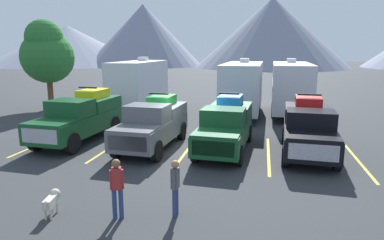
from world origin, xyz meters
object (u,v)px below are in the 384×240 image
(camper_trailer_c, at_px, (291,86))
(person_b, at_px, (117,185))
(camper_trailer_b, at_px, (243,86))
(dog, at_px, (52,199))
(pickup_truck_c, at_px, (226,125))
(pickup_truck_b, at_px, (153,123))
(pickup_truck_a, at_px, (81,117))
(camper_trailer_a, at_px, (139,83))
(pickup_truck_d, at_px, (308,128))
(person_a, at_px, (175,184))

(camper_trailer_c, bearing_deg, person_b, -109.03)
(camper_trailer_b, distance_m, dog, 16.44)
(pickup_truck_c, bearing_deg, camper_trailer_c, 69.11)
(pickup_truck_b, distance_m, dog, 7.15)
(pickup_truck_a, height_order, camper_trailer_c, camper_trailer_c)
(pickup_truck_a, relative_size, camper_trailer_a, 0.74)
(camper_trailer_b, relative_size, dog, 9.90)
(camper_trailer_b, xyz_separation_m, person_b, (-2.40, -15.65, -1.07))
(pickup_truck_a, distance_m, pickup_truck_c, 7.36)
(pickup_truck_a, relative_size, person_b, 3.42)
(pickup_truck_d, height_order, person_b, pickup_truck_d)
(pickup_truck_b, relative_size, camper_trailer_a, 0.69)
(pickup_truck_a, bearing_deg, person_b, -54.84)
(person_a, bearing_deg, pickup_truck_d, 57.99)
(pickup_truck_b, relative_size, person_a, 3.37)
(dog, bearing_deg, pickup_truck_a, 113.70)
(pickup_truck_b, height_order, dog, pickup_truck_b)
(pickup_truck_c, xyz_separation_m, person_b, (-2.16, -7.25, -0.16))
(pickup_truck_d, height_order, camper_trailer_b, camper_trailer_b)
(pickup_truck_b, xyz_separation_m, person_a, (2.72, -6.47, -0.22))
(pickup_truck_a, height_order, camper_trailer_a, camper_trailer_a)
(pickup_truck_c, distance_m, pickup_truck_d, 3.64)
(person_a, distance_m, person_b, 1.57)
(pickup_truck_c, distance_m, camper_trailer_a, 11.57)
(pickup_truck_d, distance_m, camper_trailer_a, 14.10)
(camper_trailer_b, height_order, person_a, camper_trailer_b)
(pickup_truck_a, xyz_separation_m, person_a, (6.69, -6.89, -0.29))
(camper_trailer_a, height_order, dog, camper_trailer_a)
(camper_trailer_a, bearing_deg, pickup_truck_d, -38.14)
(pickup_truck_a, height_order, pickup_truck_c, pickup_truck_a)
(pickup_truck_b, height_order, camper_trailer_a, camper_trailer_a)
(pickup_truck_a, distance_m, camper_trailer_b, 11.26)
(camper_trailer_c, bearing_deg, pickup_truck_c, -110.89)
(camper_trailer_b, relative_size, person_a, 5.35)
(dog, bearing_deg, person_a, 10.37)
(camper_trailer_b, xyz_separation_m, person_a, (-0.91, -15.16, -1.13))
(camper_trailer_b, bearing_deg, camper_trailer_c, 13.18)
(pickup_truck_d, xyz_separation_m, camper_trailer_b, (-3.40, 8.27, 0.90))
(person_b, bearing_deg, pickup_truck_c, 73.38)
(pickup_truck_d, bearing_deg, person_a, -122.01)
(camper_trailer_a, relative_size, camper_trailer_c, 0.92)
(pickup_truck_a, height_order, camper_trailer_b, camper_trailer_b)
(camper_trailer_b, bearing_deg, dog, -105.24)
(pickup_truck_b, distance_m, pickup_truck_d, 7.04)
(person_a, bearing_deg, camper_trailer_c, 75.33)
(person_a, xyz_separation_m, person_b, (-1.49, -0.49, 0.05))
(camper_trailer_a, distance_m, camper_trailer_c, 10.93)
(pickup_truck_b, bearing_deg, pickup_truck_d, 3.49)
(camper_trailer_a, height_order, camper_trailer_c, camper_trailer_a)
(camper_trailer_c, distance_m, person_b, 17.40)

